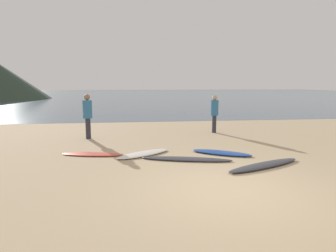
{
  "coord_description": "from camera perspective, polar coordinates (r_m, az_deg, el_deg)",
  "views": [
    {
      "loc": [
        -1.95,
        -5.58,
        2.22
      ],
      "look_at": [
        -0.57,
        5.34,
        0.6
      ],
      "focal_mm": 30.53,
      "sensor_mm": 36.0,
      "label": 1
    }
  ],
  "objects": [
    {
      "name": "person_0",
      "position": [
        13.25,
        9.27,
        3.04
      ],
      "size": [
        0.35,
        0.35,
        1.72
      ],
      "rotation": [
        0.0,
        0.0,
        4.49
      ],
      "color": "#2D2D38",
      "rests_on": "ground"
    },
    {
      "name": "surfboard_3",
      "position": [
        9.34,
        10.61,
        -5.26
      ],
      "size": [
        1.94,
        1.48,
        0.09
      ],
      "primitive_type": "ellipsoid",
      "rotation": [
        0.0,
        0.0,
        -0.54
      ],
      "color": "#1E479E",
      "rests_on": "ground"
    },
    {
      "name": "ground_plane",
      "position": [
        15.87,
        -0.08,
        -0.04
      ],
      "size": [
        120.0,
        120.0,
        0.2
      ],
      "primitive_type": "cube",
      "color": "tan",
      "rests_on": "ground"
    },
    {
      "name": "surfboard_0",
      "position": [
        9.36,
        -14.8,
        -5.44
      ],
      "size": [
        2.06,
        0.93,
        0.06
      ],
      "primitive_type": "ellipsoid",
      "rotation": [
        0.0,
        0.0,
        -0.22
      ],
      "color": "#D84C38",
      "rests_on": "ground"
    },
    {
      "name": "person_1",
      "position": [
        12.04,
        -15.77,
        2.59
      ],
      "size": [
        0.37,
        0.37,
        1.82
      ],
      "rotation": [
        0.0,
        0.0,
        4.85
      ],
      "color": "#2D2D38",
      "rests_on": "ground"
    },
    {
      "name": "surfboard_1",
      "position": [
        9.09,
        -4.94,
        -5.53
      ],
      "size": [
        1.94,
        1.56,
        0.08
      ],
      "primitive_type": "ellipsoid",
      "rotation": [
        0.0,
        0.0,
        0.59
      ],
      "color": "silver",
      "rests_on": "ground"
    },
    {
      "name": "surfboard_4",
      "position": [
        8.23,
        18.72,
        -7.39
      ],
      "size": [
        2.57,
        1.48,
        0.09
      ],
      "primitive_type": "ellipsoid",
      "rotation": [
        0.0,
        0.0,
        0.42
      ],
      "color": "#333338",
      "rests_on": "ground"
    },
    {
      "name": "surfboard_2",
      "position": [
        8.48,
        3.74,
        -6.58
      ],
      "size": [
        2.7,
        1.14,
        0.07
      ],
      "primitive_type": "ellipsoid",
      "rotation": [
        0.0,
        0.0,
        -0.26
      ],
      "color": "#333338",
      "rests_on": "ground"
    },
    {
      "name": "ocean_water",
      "position": [
        66.84,
        -5.58,
        6.41
      ],
      "size": [
        140.0,
        100.0,
        0.01
      ],
      "primitive_type": "cube",
      "color": "#475B6B",
      "rests_on": "ground"
    }
  ]
}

